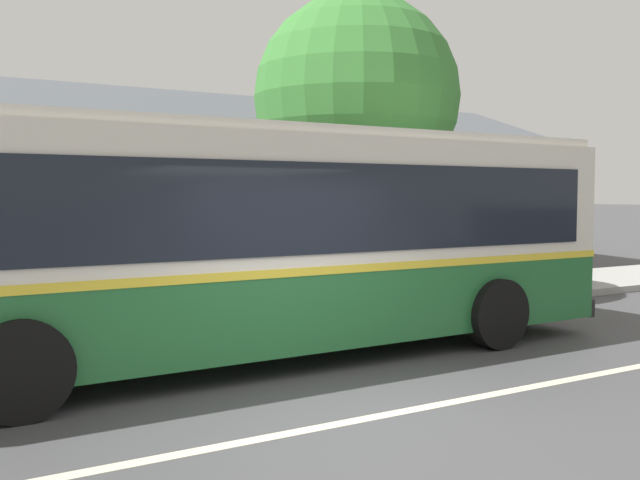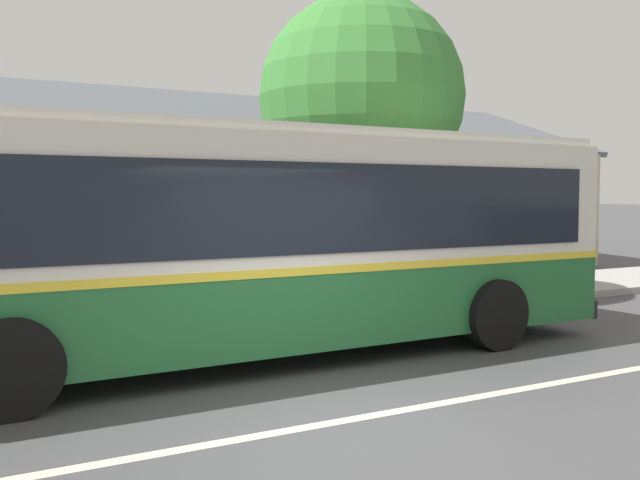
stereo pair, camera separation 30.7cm
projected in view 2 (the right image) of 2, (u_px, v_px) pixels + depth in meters
ground_plane at (355, 419)px, 6.92m from camera, size 300.00×300.00×0.00m
sidewalk_far at (170, 318)px, 12.16m from camera, size 60.00×3.00×0.15m
lane_divider_stripe at (355, 419)px, 6.92m from camera, size 60.00×0.16×0.01m
community_building at (167, 207)px, 20.71m from camera, size 24.29×10.92×6.26m
transit_bus at (242, 236)px, 9.37m from camera, size 10.90×2.89×3.03m
street_tree_primary at (360, 106)px, 14.79m from camera, size 4.27×4.27×6.33m
bus_stop_sign at (466, 223)px, 13.90m from camera, size 0.36×0.07×2.40m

